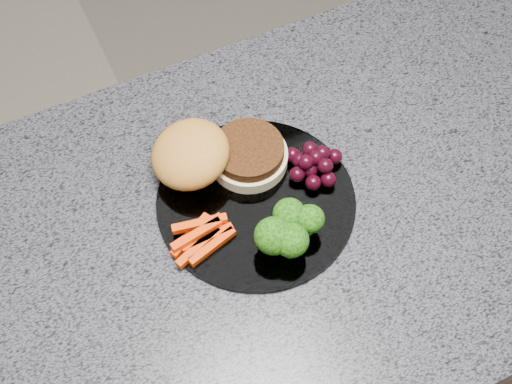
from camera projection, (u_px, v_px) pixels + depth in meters
island_cabinet at (278, 339)px, 1.32m from camera, size 1.20×0.60×0.86m
countertop at (288, 220)px, 0.94m from camera, size 1.20×0.60×0.04m
plate at (256, 201)px, 0.93m from camera, size 0.26×0.26×0.01m
burger at (211, 156)px, 0.93m from camera, size 0.19×0.14×0.06m
carrot_sticks at (200, 237)px, 0.89m from camera, size 0.09×0.06×0.02m
broccoli at (288, 230)px, 0.87m from camera, size 0.09×0.08×0.06m
grape_bunch at (314, 163)px, 0.94m from camera, size 0.08×0.08×0.04m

